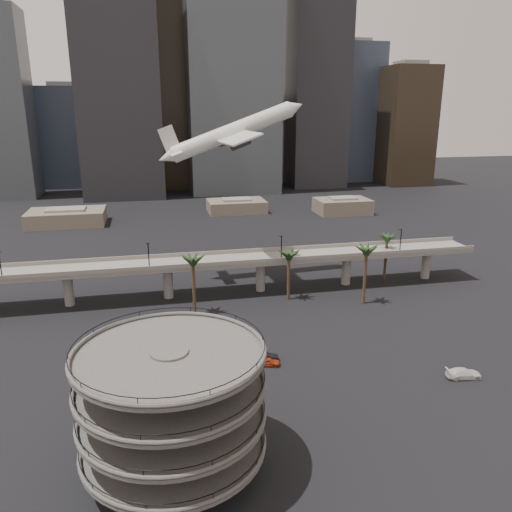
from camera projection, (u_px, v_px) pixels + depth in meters
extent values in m
plane|color=black|center=(271.00, 436.00, 67.46)|extent=(700.00, 700.00, 0.00)
cylinder|color=#484643|center=(173.00, 414.00, 58.78)|extent=(4.40, 4.40, 16.50)
cylinder|color=#484643|center=(174.00, 445.00, 59.99)|extent=(22.00, 22.00, 0.45)
torus|color=#484643|center=(174.00, 441.00, 59.85)|extent=(22.20, 22.20, 0.50)
torus|color=black|center=(174.00, 435.00, 59.62)|extent=(21.80, 21.80, 0.10)
cylinder|color=#484643|center=(173.00, 416.00, 58.84)|extent=(22.00, 22.00, 0.45)
torus|color=#484643|center=(173.00, 412.00, 58.71)|extent=(22.20, 22.20, 0.50)
torus|color=black|center=(172.00, 406.00, 58.48)|extent=(21.80, 21.80, 0.10)
cylinder|color=#484643|center=(171.00, 386.00, 57.70)|extent=(22.00, 22.00, 0.45)
torus|color=#484643|center=(171.00, 382.00, 57.56)|extent=(22.20, 22.20, 0.50)
torus|color=black|center=(171.00, 376.00, 57.33)|extent=(21.80, 21.80, 0.10)
cylinder|color=#484643|center=(169.00, 355.00, 56.55)|extent=(22.00, 22.00, 0.45)
torus|color=#484643|center=(169.00, 351.00, 56.42)|extent=(22.20, 22.20, 0.50)
torus|color=black|center=(169.00, 345.00, 56.19)|extent=(21.80, 21.80, 0.10)
cube|color=slate|center=(215.00, 262.00, 116.67)|extent=(130.00, 9.00, 0.90)
cube|color=slate|center=(217.00, 264.00, 112.20)|extent=(130.00, 0.30, 1.00)
cube|color=slate|center=(212.00, 253.00, 120.62)|extent=(130.00, 0.30, 1.00)
cylinder|color=slate|center=(68.00, 289.00, 111.16)|extent=(2.20, 2.20, 8.00)
cylinder|color=slate|center=(168.00, 282.00, 115.63)|extent=(2.20, 2.20, 8.00)
cylinder|color=slate|center=(261.00, 276.00, 120.11)|extent=(2.20, 2.20, 8.00)
cylinder|color=slate|center=(346.00, 270.00, 124.58)|extent=(2.20, 2.20, 8.00)
cylinder|color=slate|center=(426.00, 264.00, 129.06)|extent=(2.20, 2.20, 8.00)
cylinder|color=black|center=(0.00, 265.00, 102.77)|extent=(0.24, 0.24, 6.00)
cylinder|color=black|center=(149.00, 256.00, 108.87)|extent=(0.24, 0.24, 6.00)
cylinder|color=black|center=(281.00, 248.00, 114.97)|extent=(0.24, 0.24, 6.00)
cylinder|color=black|center=(401.00, 241.00, 121.07)|extent=(0.24, 0.24, 6.00)
cylinder|color=#4C3820|center=(194.00, 287.00, 105.70)|extent=(0.70, 0.70, 12.15)
ellipsoid|color=#1C3317|center=(193.00, 258.00, 103.85)|extent=(4.40, 4.40, 2.00)
cylinder|color=#4C3820|center=(289.00, 277.00, 114.11)|extent=(0.70, 0.70, 10.80)
ellipsoid|color=#1C3317|center=(289.00, 253.00, 112.45)|extent=(4.40, 4.40, 2.00)
cylinder|color=#4C3820|center=(365.00, 277.00, 111.49)|extent=(0.70, 0.70, 12.60)
ellipsoid|color=#1C3317|center=(367.00, 248.00, 109.57)|extent=(4.40, 4.40, 2.00)
cylinder|color=#4C3820|center=(386.00, 259.00, 127.23)|extent=(0.70, 0.70, 11.25)
ellipsoid|color=#1C3317|center=(387.00, 236.00, 125.51)|extent=(4.40, 4.40, 2.00)
cube|color=#695E4D|center=(67.00, 217.00, 188.61)|extent=(28.00, 18.00, 5.50)
cube|color=slate|center=(66.00, 209.00, 187.71)|extent=(14.00, 9.00, 0.80)
cube|color=#695E4D|center=(236.00, 206.00, 211.67)|extent=(24.00, 16.00, 5.00)
cube|color=slate|center=(236.00, 199.00, 210.84)|extent=(12.00, 8.00, 0.80)
cube|color=#695E4D|center=(342.00, 206.00, 209.04)|extent=(22.00, 15.00, 6.00)
cube|color=slate|center=(343.00, 198.00, 208.06)|extent=(11.00, 7.50, 0.80)
cube|color=#42484E|center=(1.00, 106.00, 235.40)|extent=(26.00, 24.00, 86.84)
cube|color=#333C4F|center=(70.00, 137.00, 278.03)|extent=(30.00, 30.00, 53.44)
cube|color=slate|center=(65.00, 84.00, 270.04)|extent=(16.50, 16.50, 2.40)
cube|color=black|center=(117.00, 66.00, 232.12)|extent=(38.00, 30.00, 122.47)
cube|color=black|center=(179.00, 93.00, 264.82)|extent=(28.00, 26.00, 100.20)
cube|color=#42484E|center=(231.00, 57.00, 246.40)|extent=(45.00, 32.00, 133.60)
cube|color=#85755C|center=(264.00, 141.00, 296.68)|extent=(24.00, 24.00, 46.76)
cube|color=slate|center=(264.00, 98.00, 289.64)|extent=(13.20, 13.20, 2.40)
cube|color=black|center=(316.00, 88.00, 269.50)|extent=(30.00, 28.00, 105.77)
cube|color=#333C4F|center=(348.00, 114.00, 297.71)|extent=(34.00, 30.00, 77.94)
cube|color=slate|center=(351.00, 41.00, 286.21)|extent=(18.70, 16.50, 2.40)
cube|color=black|center=(405.00, 127.00, 281.29)|extent=(26.00, 26.00, 64.58)
cube|color=slate|center=(411.00, 63.00, 271.71)|extent=(14.30, 14.30, 2.40)
cube|color=#85755C|center=(199.00, 144.00, 308.52)|extent=(22.00, 22.00, 42.31)
cube|color=slate|center=(197.00, 106.00, 302.12)|extent=(12.10, 12.10, 2.40)
cylinder|color=silver|center=(233.00, 132.00, 120.43)|extent=(30.77, 6.48, 14.13)
cone|color=silver|center=(296.00, 107.00, 123.30)|extent=(5.30, 4.38, 5.05)
cone|color=silver|center=(166.00, 158.00, 117.55)|extent=(5.11, 3.93, 4.64)
cube|color=silver|center=(229.00, 136.00, 120.48)|extent=(9.62, 33.67, 2.77)
cube|color=silver|center=(174.00, 152.00, 117.76)|extent=(3.50, 11.25, 1.15)
cube|color=silver|center=(169.00, 140.00, 116.63)|extent=(5.39, 0.83, 6.92)
cylinder|color=#25262A|center=(228.00, 140.00, 126.72)|extent=(5.29, 2.63, 3.64)
cylinder|color=#25262A|center=(240.00, 143.00, 115.56)|extent=(5.29, 2.63, 3.64)
imported|color=#AF3819|center=(268.00, 362.00, 85.77)|extent=(4.51, 2.72, 1.44)
imported|color=black|center=(267.00, 357.00, 87.26)|extent=(4.45, 1.75, 1.44)
imported|color=white|center=(464.00, 373.00, 81.80)|extent=(6.00, 3.20, 1.66)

